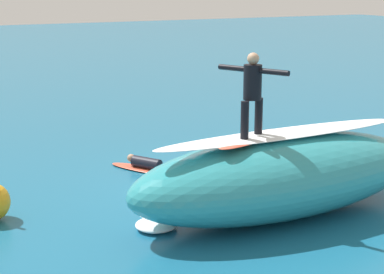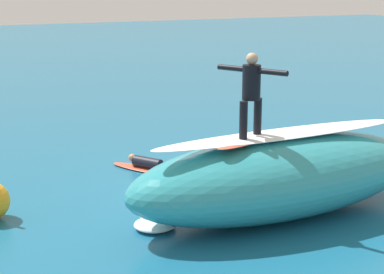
{
  "view_description": "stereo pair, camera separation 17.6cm",
  "coord_description": "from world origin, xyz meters",
  "px_view_note": "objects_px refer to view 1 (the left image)",
  "views": [
    {
      "loc": [
        7.17,
        12.22,
        4.59
      ],
      "look_at": [
        0.81,
        0.4,
        1.3
      ],
      "focal_mm": 58.85,
      "sensor_mm": 36.0,
      "label": 1
    },
    {
      "loc": [
        7.01,
        12.3,
        4.59
      ],
      "look_at": [
        0.81,
        0.4,
        1.3
      ],
      "focal_mm": 58.85,
      "sensor_mm": 36.0,
      "label": 2
    }
  ],
  "objects_px": {
    "surfboard_riding": "(251,139)",
    "surfer_riding": "(252,89)",
    "surfer_paddling": "(151,164)",
    "surfboard_paddling": "(147,170)"
  },
  "relations": [
    {
      "from": "surfboard_riding",
      "to": "surfboard_paddling",
      "type": "distance_m",
      "value": 4.43
    },
    {
      "from": "surfer_riding",
      "to": "surfer_paddling",
      "type": "relative_size",
      "value": 1.07
    },
    {
      "from": "surfer_riding",
      "to": "surfer_paddling",
      "type": "bearing_deg",
      "value": -109.04
    },
    {
      "from": "surfer_riding",
      "to": "surfboard_riding",
      "type": "bearing_deg",
      "value": 66.34
    },
    {
      "from": "surfboard_paddling",
      "to": "surfboard_riding",
      "type": "bearing_deg",
      "value": 155.63
    },
    {
      "from": "surfer_riding",
      "to": "surfer_paddling",
      "type": "xyz_separation_m",
      "value": [
        0.32,
        -3.99,
        -2.46
      ]
    },
    {
      "from": "surfboard_paddling",
      "to": "surfer_riding",
      "type": "bearing_deg",
      "value": 155.63
    },
    {
      "from": "surfboard_riding",
      "to": "surfer_riding",
      "type": "height_order",
      "value": "surfer_riding"
    },
    {
      "from": "surfboard_riding",
      "to": "surfer_riding",
      "type": "relative_size",
      "value": 1.27
    },
    {
      "from": "surfboard_riding",
      "to": "surfer_paddling",
      "type": "relative_size",
      "value": 1.36
    }
  ]
}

